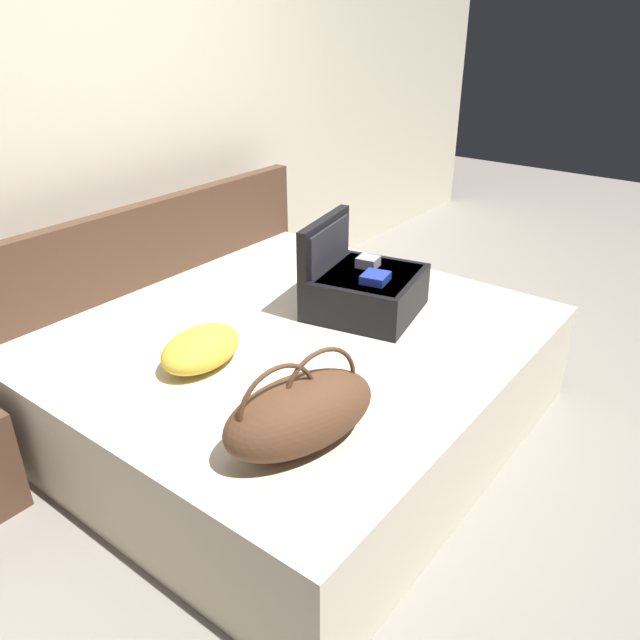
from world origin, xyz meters
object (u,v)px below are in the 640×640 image
object	(u,v)px
bed	(296,378)
duffel_bag	(300,412)
pillow_near_headboard	(201,349)
hard_case_large	(363,287)

from	to	relation	value
bed	duffel_bag	size ratio (longest dim) A/B	3.34
duffel_bag	pillow_near_headboard	world-z (taller)	duffel_bag
pillow_near_headboard	bed	bearing A→B (deg)	-14.15
bed	pillow_near_headboard	bearing A→B (deg)	165.85
bed	hard_case_large	size ratio (longest dim) A/B	3.63
bed	duffel_bag	world-z (taller)	duffel_bag
bed	duffel_bag	xyz separation A→B (m)	(-0.62, -0.54, 0.38)
hard_case_large	pillow_near_headboard	distance (m)	0.86
duffel_bag	pillow_near_headboard	size ratio (longest dim) A/B	1.63
pillow_near_headboard	duffel_bag	bearing A→B (deg)	-103.35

